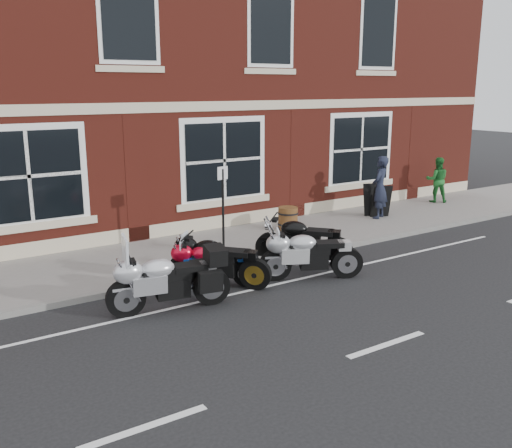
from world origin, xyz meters
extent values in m
plane|color=black|center=(0.00, 0.00, 0.00)|extent=(80.00, 80.00, 0.00)
cube|color=slate|center=(0.00, 3.00, 0.06)|extent=(30.00, 3.00, 0.12)
cube|color=slate|center=(0.00, 1.42, 0.06)|extent=(30.00, 0.16, 0.12)
cube|color=maroon|center=(0.00, 10.50, 6.00)|extent=(24.00, 12.00, 12.00)
cylinder|color=black|center=(-2.96, 0.30, 0.34)|extent=(0.70, 0.27, 0.69)
cylinder|color=black|center=(-1.44, 0.00, 0.34)|extent=(0.70, 0.27, 0.69)
cube|color=black|center=(-2.25, 0.16, 0.71)|extent=(0.89, 0.42, 0.24)
ellipsoid|color=#BCBCC1|center=(-2.41, 0.19, 0.84)|extent=(0.66, 0.49, 0.34)
cube|color=black|center=(-1.83, 0.08, 0.79)|extent=(0.63, 0.39, 0.11)
cube|color=silver|center=(-2.94, 0.30, 1.23)|extent=(0.13, 0.45, 0.48)
cylinder|color=black|center=(-1.48, 1.17, 0.29)|extent=(0.56, 0.42, 0.59)
cylinder|color=black|center=(-0.37, 0.46, 0.29)|extent=(0.56, 0.42, 0.59)
cube|color=black|center=(-0.96, 0.84, 0.60)|extent=(0.73, 0.58, 0.20)
ellipsoid|color=#AD071D|center=(-1.08, 0.91, 0.71)|extent=(0.61, 0.55, 0.29)
cube|color=black|center=(-0.65, 0.64, 0.68)|extent=(0.55, 0.47, 0.09)
cylinder|color=black|center=(-1.28, 1.32, 0.33)|extent=(0.52, 0.58, 0.65)
cylinder|color=black|center=(-0.33, 0.20, 0.33)|extent=(0.52, 0.58, 0.65)
cube|color=black|center=(-0.84, 0.80, 0.67)|extent=(0.71, 0.78, 0.22)
ellipsoid|color=black|center=(-0.94, 0.91, 0.79)|extent=(0.65, 0.67, 0.33)
cube|color=black|center=(-0.58, 0.49, 0.75)|extent=(0.56, 0.60, 0.10)
cylinder|color=black|center=(0.30, 0.43, 0.33)|extent=(0.65, 0.42, 0.66)
cylinder|color=black|center=(1.64, -0.25, 0.33)|extent=(0.65, 0.42, 0.66)
cube|color=black|center=(0.93, 0.11, 0.68)|extent=(0.85, 0.60, 0.23)
ellipsoid|color=#A5A6A9|center=(0.79, 0.18, 0.81)|extent=(0.69, 0.60, 0.33)
cube|color=black|center=(1.30, -0.08, 0.77)|extent=(0.63, 0.50, 0.10)
cylinder|color=black|center=(1.00, 1.58, 0.34)|extent=(0.55, 0.60, 0.68)
cylinder|color=black|center=(2.00, 0.42, 0.34)|extent=(0.55, 0.60, 0.68)
cube|color=black|center=(1.47, 1.04, 0.70)|extent=(0.75, 0.81, 0.23)
ellipsoid|color=black|center=(1.36, 1.16, 0.83)|extent=(0.68, 0.70, 0.34)
cube|color=black|center=(1.74, 0.72, 0.78)|extent=(0.59, 0.62, 0.11)
imported|color=black|center=(5.87, 3.00, 1.03)|extent=(0.79, 0.70, 1.83)
imported|color=#1C6225|center=(9.21, 3.66, 0.87)|extent=(0.92, 0.90, 1.50)
cylinder|color=#513815|center=(2.81, 3.36, 0.43)|extent=(0.53, 0.53, 0.62)
cylinder|color=black|center=(2.81, 3.36, 0.28)|extent=(0.55, 0.55, 0.04)
cylinder|color=black|center=(2.81, 3.36, 0.58)|extent=(0.55, 0.55, 0.04)
cylinder|color=black|center=(0.11, 2.20, 1.12)|extent=(0.05, 0.05, 2.00)
cube|color=silver|center=(0.11, 2.20, 2.03)|extent=(0.29, 0.08, 0.29)
camera|label=1|loc=(-6.19, -8.68, 3.90)|focal=40.00mm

